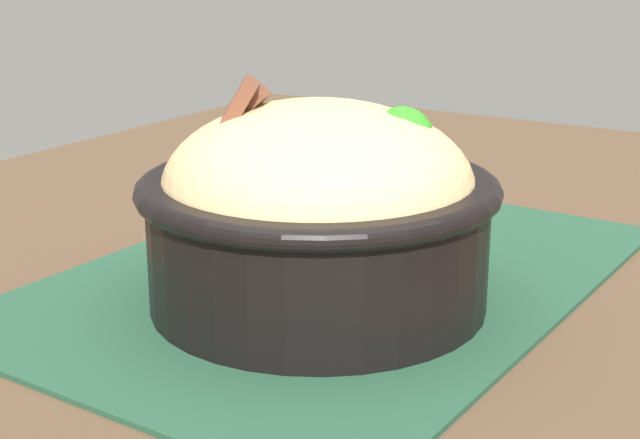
% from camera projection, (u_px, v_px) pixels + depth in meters
% --- Properties ---
extents(table, '(1.04, 0.89, 0.71)m').
position_uv_depth(table, '(381.00, 375.00, 0.63)').
color(table, '#4C3826').
rests_on(table, ground_plane).
extents(placemat, '(0.42, 0.30, 0.00)m').
position_uv_depth(placemat, '(334.00, 275.00, 0.59)').
color(placemat, '#1E422D').
rests_on(placemat, table).
extents(bowl, '(0.24, 0.24, 0.13)m').
position_uv_depth(bowl, '(321.00, 210.00, 0.52)').
color(bowl, black).
rests_on(bowl, placemat).
extents(fork, '(0.02, 0.14, 0.00)m').
position_uv_depth(fork, '(370.00, 221.00, 0.68)').
color(fork, '#B5B5B5').
rests_on(fork, placemat).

